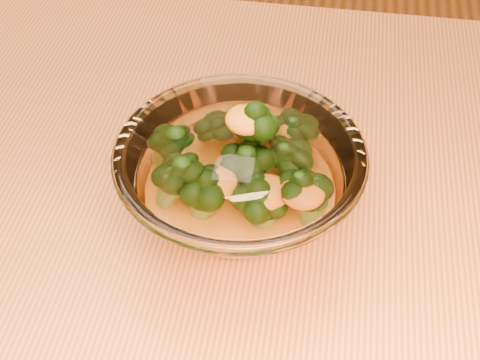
% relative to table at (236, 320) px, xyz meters
% --- Properties ---
extents(table, '(1.20, 0.80, 0.75)m').
position_rel_table_xyz_m(table, '(0.00, 0.00, 0.00)').
color(table, '#D3713F').
rests_on(table, ground).
extents(glass_bowl, '(0.20, 0.20, 0.09)m').
position_rel_table_xyz_m(glass_bowl, '(-0.00, 0.04, 0.15)').
color(glass_bowl, white).
rests_on(glass_bowl, table).
extents(cheese_sauce, '(0.11, 0.11, 0.03)m').
position_rel_table_xyz_m(cheese_sauce, '(-0.00, 0.04, 0.13)').
color(cheese_sauce, orange).
rests_on(cheese_sauce, glass_bowl).
extents(broccoli_heap, '(0.16, 0.13, 0.08)m').
position_rel_table_xyz_m(broccoli_heap, '(-0.00, 0.05, 0.16)').
color(broccoli_heap, black).
rests_on(broccoli_heap, cheese_sauce).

